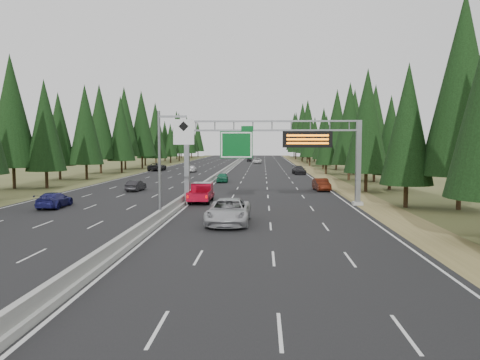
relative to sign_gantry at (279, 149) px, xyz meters
name	(u,v)px	position (x,y,z in m)	size (l,w,h in m)	color
road	(224,173)	(-8.92, 45.12, -5.23)	(32.00, 260.00, 0.08)	black
shoulder_right	(318,174)	(8.88, 45.12, -5.24)	(3.60, 260.00, 0.06)	olive
shoulder_left	(131,173)	(-26.72, 45.12, -5.24)	(3.60, 260.00, 0.06)	#475126
median_barrier	(224,171)	(-8.92, 45.12, -4.85)	(0.70, 260.00, 0.85)	gray
sign_gantry	(279,149)	(0.00, 0.00, 0.00)	(16.75, 0.98, 7.80)	slate
hov_sign_pole	(167,158)	(-8.33, -9.92, -0.54)	(2.80, 0.50, 8.00)	slate
tree_row_right	(345,123)	(13.07, 41.00, 4.13)	(11.70, 239.52, 18.73)	black
tree_row_left	(90,122)	(-31.12, 35.84, 4.05)	(12.17, 240.97, 18.76)	black
silver_minivan	(229,211)	(-3.87, -10.57, -4.30)	(2.94, 6.37, 1.77)	#A9AAAE
red_pickup	(202,191)	(-7.42, 1.80, -4.17)	(2.01, 5.63, 1.84)	black
car_ahead_green	(222,177)	(-7.42, 24.83, -4.50)	(1.63, 4.05, 1.38)	#166040
car_ahead_dkred	(321,185)	(5.58, 13.22, -4.46)	(1.54, 4.43, 1.46)	#4C170A
car_ahead_dkgrey	(299,170)	(5.16, 43.08, -4.44)	(2.11, 5.19, 1.51)	black
car_ahead_white	(257,161)	(-3.09, 89.26, -4.47)	(2.40, 5.20, 1.44)	silver
car_ahead_far	(249,160)	(-5.73, 101.35, -4.55)	(1.52, 3.78, 1.29)	black
car_onc_near	(136,186)	(-16.64, 11.68, -4.55)	(1.36, 3.90, 1.28)	black
car_onc_blue	(54,200)	(-19.90, -3.02, -4.50)	(1.94, 4.76, 1.38)	navy
car_onc_white	(192,169)	(-15.52, 48.38, -4.49)	(1.65, 4.10, 1.40)	silver
car_onc_far	(157,167)	(-23.42, 52.73, -4.38)	(2.69, 5.83, 1.62)	black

